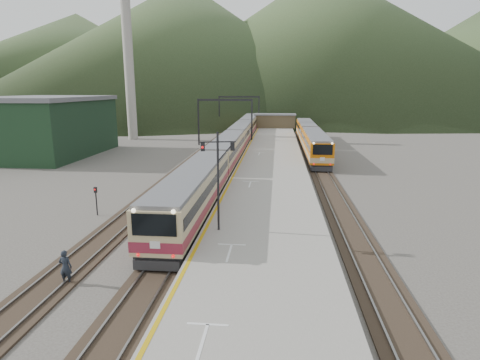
# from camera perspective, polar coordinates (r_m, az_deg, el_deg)

# --- Properties ---
(ground) EXTENTS (400.00, 400.00, 0.00)m
(ground) POSITION_cam_1_polar(r_m,az_deg,el_deg) (18.35, -16.60, -19.76)
(ground) COLOR #47423D
(ground) RESTS_ON ground
(track_main) EXTENTS (2.60, 200.00, 0.23)m
(track_main) POSITION_cam_1_polar(r_m,az_deg,el_deg) (55.43, -1.21, 2.86)
(track_main) COLOR black
(track_main) RESTS_ON ground
(track_far) EXTENTS (2.60, 200.00, 0.23)m
(track_far) POSITION_cam_1_polar(r_m,az_deg,el_deg) (56.22, -6.29, 2.93)
(track_far) COLOR black
(track_far) RESTS_ON ground
(track_second) EXTENTS (2.60, 200.00, 0.23)m
(track_second) POSITION_cam_1_polar(r_m,az_deg,el_deg) (55.32, 10.72, 2.61)
(track_second) COLOR black
(track_second) RESTS_ON ground
(platform) EXTENTS (8.00, 100.00, 1.00)m
(platform) POSITION_cam_1_polar(r_m,az_deg,el_deg) (53.03, 4.57, 2.83)
(platform) COLOR gray
(platform) RESTS_ON ground
(gantry_near) EXTENTS (9.55, 0.25, 8.00)m
(gantry_near) POSITION_cam_1_polar(r_m,az_deg,el_deg) (69.94, -2.16, 9.50)
(gantry_near) COLOR black
(gantry_near) RESTS_ON ground
(gantry_far) EXTENTS (9.55, 0.25, 8.00)m
(gantry_far) POSITION_cam_1_polar(r_m,az_deg,el_deg) (94.75, -0.15, 10.40)
(gantry_far) COLOR black
(gantry_far) RESTS_ON ground
(warehouse) EXTENTS (14.50, 20.50, 8.60)m
(warehouse) POSITION_cam_1_polar(r_m,az_deg,el_deg) (66.08, -26.10, 6.90)
(warehouse) COLOR black
(warehouse) RESTS_ON ground
(smokestack) EXTENTS (1.80, 1.80, 30.00)m
(smokestack) POSITION_cam_1_polar(r_m,az_deg,el_deg) (81.47, -15.57, 16.16)
(smokestack) COLOR #9E998E
(smokestack) RESTS_ON ground
(station_shed) EXTENTS (9.40, 4.40, 3.10)m
(station_shed) POSITION_cam_1_polar(r_m,az_deg,el_deg) (92.50, 5.00, 8.42)
(station_shed) COLOR #4E412C
(station_shed) RESTS_ON platform
(hill_a) EXTENTS (180.00, 180.00, 60.00)m
(hill_a) POSITION_cam_1_polar(r_m,az_deg,el_deg) (210.37, -7.74, 18.33)
(hill_a) COLOR #324523
(hill_a) RESTS_ON ground
(hill_b) EXTENTS (220.00, 220.00, 75.00)m
(hill_b) POSITION_cam_1_polar(r_m,az_deg,el_deg) (246.93, 11.52, 19.13)
(hill_b) COLOR #324523
(hill_b) RESTS_ON ground
(hill_d) EXTENTS (200.00, 200.00, 55.00)m
(hill_d) POSITION_cam_1_polar(r_m,az_deg,el_deg) (284.41, -21.82, 15.61)
(hill_d) COLOR #324523
(hill_d) RESTS_ON ground
(main_train) EXTENTS (2.90, 79.45, 3.54)m
(main_train) POSITION_cam_1_polar(r_m,az_deg,el_deg) (59.79, -0.70, 5.47)
(main_train) COLOR tan
(main_train) RESTS_ON track_main
(second_train) EXTENTS (2.76, 37.64, 3.37)m
(second_train) POSITION_cam_1_polar(r_m,az_deg,el_deg) (66.01, 9.93, 5.91)
(second_train) COLOR #C76307
(second_train) RESTS_ON track_second
(signal_mast) EXTENTS (2.17, 0.60, 6.19)m
(signal_mast) POSITION_cam_1_polar(r_m,az_deg,el_deg) (24.62, -3.15, 1.31)
(signal_mast) COLOR black
(signal_mast) RESTS_ON platform
(short_signal_a) EXTENTS (0.22, 0.17, 2.27)m
(short_signal_a) POSITION_cam_1_polar(r_m,az_deg,el_deg) (25.99, -14.64, -6.11)
(short_signal_a) COLOR black
(short_signal_a) RESTS_ON ground
(short_signal_b) EXTENTS (0.26, 0.21, 2.27)m
(short_signal_b) POSITION_cam_1_polar(r_m,az_deg,el_deg) (40.33, -7.96, 0.94)
(short_signal_b) COLOR black
(short_signal_b) RESTS_ON ground
(short_signal_c) EXTENTS (0.22, 0.16, 2.27)m
(short_signal_c) POSITION_cam_1_polar(r_m,az_deg,el_deg) (33.20, -19.80, -2.31)
(short_signal_c) COLOR black
(short_signal_c) RESTS_ON ground
(worker) EXTENTS (0.67, 0.45, 1.81)m
(worker) POSITION_cam_1_polar(r_m,az_deg,el_deg) (22.58, -23.57, -11.27)
(worker) COLOR black
(worker) RESTS_ON ground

